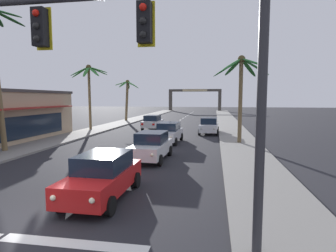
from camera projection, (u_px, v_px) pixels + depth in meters
The scene contains 14 objects.
ground_plane at pixel (13, 226), 8.06m from camera, with size 220.00×220.00×0.00m, color #232328.
sidewalk_right at pixel (236, 137), 26.39m from camera, with size 3.20×110.00×0.14m, color gray.
sidewalk_left at pixel (83, 133), 28.97m from camera, with size 3.20×110.00×0.14m, color gray.
lane_markings at pixel (161, 135), 27.85m from camera, with size 4.28×88.91×0.01m.
traffic_signal_mast at pixel (104, 47), 6.59m from camera, with size 10.92×0.40×6.77m.
sedan_lead_at_stop_bar at pixel (103, 176), 10.29m from camera, with size 1.99×4.47×1.68m.
sedan_third_in_queue at pixel (151, 146), 16.75m from camera, with size 2.07×4.50×1.68m.
sedan_fifth_in_queue at pixel (169, 132), 23.26m from camera, with size 2.11×4.51×1.68m.
sedan_oncoming_far at pixel (153, 122), 33.23m from camera, with size 2.08×4.50×1.68m.
sedan_parked_nearest_kerb at pixel (209, 126), 28.93m from camera, with size 2.08×4.50×1.68m.
palm_left_third at pixel (89, 80), 31.35m from camera, with size 4.11×4.15×7.49m.
palm_left_farthest at pixel (127, 92), 44.29m from camera, with size 3.82×3.67×6.63m.
palm_right_second at pixel (241, 79), 22.00m from camera, with size 4.51×4.32×7.09m.
town_gateway_arch at pixel (195, 97), 80.27m from camera, with size 15.17×0.90×6.31m.
Camera 1 is at (5.73, -6.87, 3.72)m, focal length 29.62 mm.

